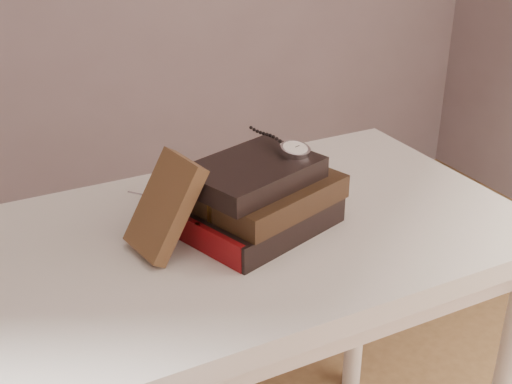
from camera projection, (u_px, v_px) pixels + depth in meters
table at (248, 271)px, 1.27m from camera, size 1.00×0.60×0.75m
book_stack at (262, 198)px, 1.20m from camera, size 0.30×0.25×0.13m
journal at (165, 206)px, 1.13m from camera, size 0.13×0.12×0.16m
pocket_watch at (293, 148)px, 1.20m from camera, size 0.07×0.16×0.02m
eyeglasses at (189, 193)px, 1.19m from camera, size 0.14×0.15×0.05m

